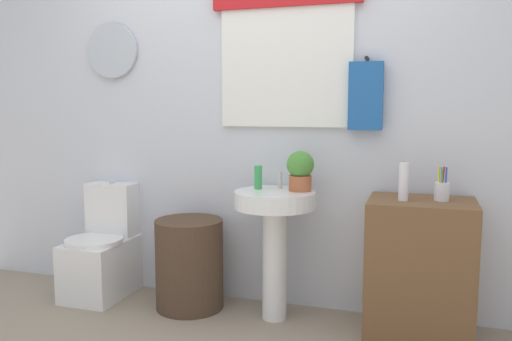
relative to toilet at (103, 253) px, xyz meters
The scene contains 10 objects.
back_wall 1.49m from the toilet, 13.89° to the left, with size 4.40×0.18×2.60m.
toilet is the anchor object (origin of this frame).
laundry_hamper 0.67m from the toilet, ahead, with size 0.43×0.43×0.58m, color #4C3828.
pedestal_sink 1.27m from the toilet, ahead, with size 0.49×0.49×0.79m.
faucet 1.35m from the toilet, ahead, with size 0.03×0.03×0.10m, color silver.
wooden_cabinet 2.07m from the toilet, ahead, with size 0.57×0.44×0.78m, color brown.
soap_bottle 1.25m from the toilet, ahead, with size 0.05×0.05×0.14m, color green.
potted_plant 1.51m from the toilet, ahead, with size 0.16×0.16×0.24m.
lotion_bottle 2.06m from the toilet, ahead, with size 0.05×0.05×0.21m, color white.
toothbrush_cup 2.24m from the toilet, ahead, with size 0.08×0.08×0.19m.
Camera 1 is at (1.01, -2.08, 1.29)m, focal length 36.33 mm.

